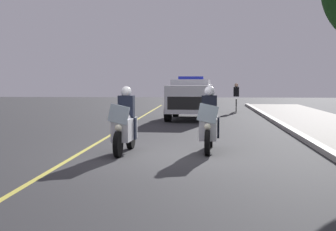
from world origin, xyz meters
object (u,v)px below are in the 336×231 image
police_motorcycle_lead_right (209,125)px  police_motorcycle_lead_left (125,126)px  cyclist_background (236,98)px  police_suv (191,97)px

police_motorcycle_lead_right → police_motorcycle_lead_left: bearing=-78.5°
police_motorcycle_lead_right → cyclist_background: 15.55m
police_motorcycle_lead_left → cyclist_background: police_motorcycle_lead_left is taller
police_motorcycle_lead_left → cyclist_background: (-15.90, 3.88, 0.14)m
police_motorcycle_lead_left → police_suv: size_ratio=0.43×
police_motorcycle_lead_right → cyclist_background: police_motorcycle_lead_right is taller
police_motorcycle_lead_right → police_suv: (-10.54, -0.78, 0.37)m
police_suv → cyclist_background: size_ratio=2.84×
police_motorcycle_lead_left → police_suv: 11.07m
police_motorcycle_lead_right → police_suv: police_suv is taller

